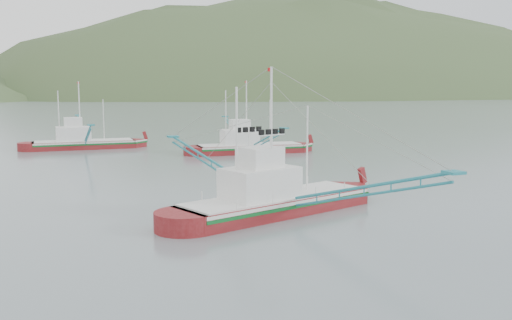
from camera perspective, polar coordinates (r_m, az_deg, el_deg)
name	(u,v)px	position (r m, az deg, el deg)	size (l,w,h in m)	color
ground	(290,217)	(39.19, 3.47, -5.69)	(1200.00, 1200.00, 0.00)	slate
main_boat	(275,184)	(39.69, 1.89, -2.40)	(15.47, 26.45, 10.97)	maroon
bg_boat_far	(82,139)	(84.54, -16.96, 2.03)	(14.11, 25.32, 10.24)	maroon
bg_boat_right	(248,142)	(75.59, -0.77, 1.77)	(14.37, 25.47, 10.33)	maroon
headland_right	(314,96)	(530.65, 5.86, 6.43)	(684.00, 432.00, 306.00)	#3A5029
ridge_distant	(63,95)	(596.03, -18.74, 6.18)	(960.00, 400.00, 240.00)	slate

